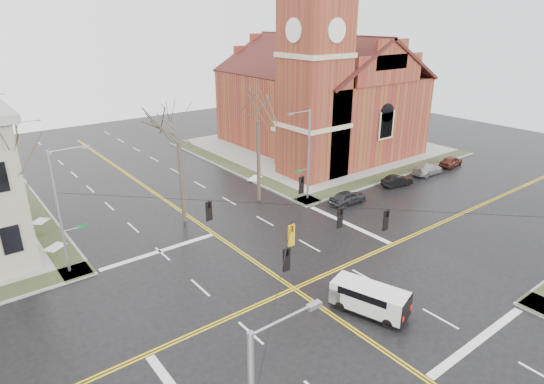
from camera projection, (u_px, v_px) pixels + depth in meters
ground at (294, 289)px, 30.91m from camera, size 120.00×120.00×0.00m
sidewalks at (294, 288)px, 30.88m from camera, size 80.00×80.00×0.17m
road_markings at (294, 289)px, 30.91m from camera, size 100.00×100.00×0.01m
church at (317, 88)px, 60.26m from camera, size 24.28×27.48×27.50m
signal_pole_ne at (307, 153)px, 44.06m from camera, size 2.75×0.22×9.00m
signal_pole_nw at (61, 209)px, 31.18m from camera, size 2.75×0.22×9.00m
span_wires at (296, 205)px, 28.67m from camera, size 23.02×23.02×0.03m
traffic_signals at (302, 219)px, 28.45m from camera, size 8.21×8.26×1.30m
streetlight_north_a at (24, 159)px, 43.92m from camera, size 2.30×0.20×8.00m
cargo_van at (366, 297)px, 28.18m from camera, size 3.24×5.08×1.81m
parked_car_a at (348, 197)px, 44.71m from camera, size 4.03×1.78×1.35m
parked_car_b at (397, 181)px, 49.47m from camera, size 3.79×1.87×1.19m
parked_car_c at (428, 169)px, 53.07m from camera, size 4.41×1.80×1.28m
parked_car_d at (451, 161)px, 55.92m from camera, size 3.99×2.01×1.30m
tree_nw_far at (12, 163)px, 30.35m from camera, size 4.00×4.00×11.23m
tree_nw_near at (178, 136)px, 38.09m from camera, size 4.00×4.00×10.91m
tree_ne at (258, 115)px, 42.39m from camera, size 4.00×4.00×12.01m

